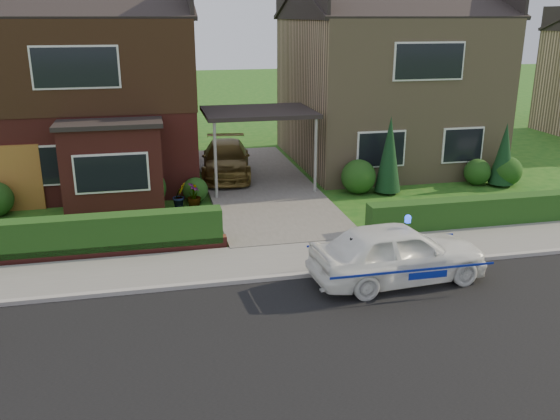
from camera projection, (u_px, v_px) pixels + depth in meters
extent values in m
plane|color=#1A5316|center=(366.00, 341.00, 11.24)|extent=(120.00, 120.00, 0.00)
cube|color=black|center=(366.00, 341.00, 11.24)|extent=(60.00, 6.00, 0.02)
cube|color=#9E9993|center=(321.00, 274.00, 14.05)|extent=(60.00, 0.16, 0.12)
cube|color=slate|center=(309.00, 257.00, 15.03)|extent=(60.00, 2.00, 0.10)
cube|color=#666059|center=(259.00, 185.00, 21.42)|extent=(3.80, 12.00, 0.12)
cube|color=maroon|center=(91.00, 100.00, 22.12)|extent=(7.20, 8.00, 5.80)
cube|color=white|center=(33.00, 166.00, 18.53)|extent=(1.80, 0.08, 1.30)
cube|color=white|center=(137.00, 161.00, 19.19)|extent=(1.60, 0.08, 1.30)
cube|color=white|center=(76.00, 67.00, 17.93)|extent=(2.60, 0.08, 1.30)
cube|color=black|center=(87.00, 60.00, 21.67)|extent=(7.26, 8.06, 2.90)
cube|color=maroon|center=(113.00, 169.00, 18.42)|extent=(3.00, 1.40, 2.70)
cube|color=black|center=(109.00, 124.00, 17.98)|extent=(3.20, 1.60, 0.14)
cube|color=#967D5C|center=(382.00, 92.00, 24.52)|extent=(7.20, 8.00, 5.80)
cube|color=white|center=(381.00, 149.00, 20.93)|extent=(1.80, 0.08, 1.30)
cube|color=white|center=(463.00, 145.00, 21.59)|extent=(1.60, 0.08, 1.30)
cube|color=white|center=(429.00, 61.00, 20.32)|extent=(2.60, 0.08, 1.30)
cube|color=black|center=(258.00, 112.00, 20.60)|extent=(3.80, 3.00, 0.14)
cylinder|color=gray|center=(216.00, 161.00, 19.37)|extent=(0.10, 0.10, 2.70)
cylinder|color=gray|center=(315.00, 156.00, 20.08)|extent=(0.10, 0.10, 2.70)
cube|color=#8F581F|center=(5.00, 179.00, 18.45)|extent=(2.20, 0.10, 2.10)
cube|color=maroon|center=(75.00, 254.00, 14.90)|extent=(7.70, 0.25, 0.36)
cube|color=#1A3811|center=(76.00, 258.00, 15.10)|extent=(7.50, 0.55, 0.90)
cube|color=#1A3811|center=(488.00, 226.00, 17.40)|extent=(7.50, 0.55, 0.80)
sphere|color=#1A3811|center=(145.00, 188.00, 18.83)|extent=(1.32, 1.32, 1.32)
sphere|color=#1A3811|center=(195.00, 190.00, 19.52)|extent=(0.84, 0.84, 0.84)
sphere|color=#1A3811|center=(358.00, 177.00, 20.43)|extent=(1.20, 1.20, 1.20)
sphere|color=#1A3811|center=(477.00, 172.00, 21.52)|extent=(0.96, 0.96, 0.96)
sphere|color=#1A3811|center=(507.00, 171.00, 21.43)|extent=(1.08, 1.08, 1.08)
cone|color=black|center=(389.00, 157.00, 20.24)|extent=(0.90, 0.90, 2.60)
cone|color=black|center=(504.00, 156.00, 21.21)|extent=(0.90, 0.90, 2.20)
imported|color=white|center=(398.00, 253.00, 13.59)|extent=(1.97, 4.23, 1.40)
sphere|color=#193FF2|center=(409.00, 220.00, 13.39)|extent=(0.17, 0.17, 0.17)
cube|color=navy|center=(413.00, 270.00, 12.84)|extent=(3.78, 0.02, 0.05)
cube|color=navy|center=(384.00, 243.00, 14.38)|extent=(3.78, 0.01, 0.05)
ellipsoid|color=black|center=(352.00, 248.00, 13.17)|extent=(0.22, 0.17, 0.21)
sphere|color=white|center=(354.00, 249.00, 13.12)|extent=(0.11, 0.11, 0.11)
sphere|color=black|center=(354.00, 242.00, 13.11)|extent=(0.13, 0.13, 0.13)
cone|color=black|center=(352.00, 239.00, 13.09)|extent=(0.04, 0.04, 0.05)
cone|color=black|center=(356.00, 239.00, 13.11)|extent=(0.04, 0.04, 0.05)
imported|color=brown|center=(226.00, 159.00, 22.28)|extent=(2.31, 4.52, 1.26)
imported|color=gray|center=(9.00, 241.00, 15.14)|extent=(0.46, 0.33, 0.82)
imported|color=gray|center=(180.00, 196.00, 18.85)|extent=(0.60, 0.58, 0.85)
imported|color=gray|center=(194.00, 196.00, 18.95)|extent=(0.52, 0.52, 0.80)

